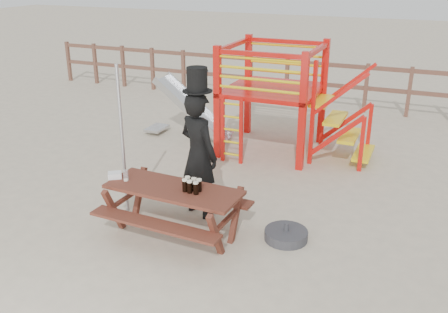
% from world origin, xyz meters
% --- Properties ---
extents(ground, '(60.00, 60.00, 0.00)m').
position_xyz_m(ground, '(0.00, 0.00, 0.00)').
color(ground, beige).
rests_on(ground, ground).
extents(back_fence, '(15.09, 0.09, 1.20)m').
position_xyz_m(back_fence, '(0.00, 7.00, 0.74)').
color(back_fence, brown).
rests_on(back_fence, ground).
extents(playground_fort, '(4.71, 1.84, 2.10)m').
position_xyz_m(playground_fort, '(0.12, 3.58, 1.07)').
color(playground_fort, red).
rests_on(playground_fort, ground).
extents(picnic_table, '(1.86, 1.33, 0.70)m').
position_xyz_m(picnic_table, '(0.05, -0.11, 0.44)').
color(picnic_table, brown).
rests_on(picnic_table, ground).
extents(man_with_hat, '(0.79, 0.67, 2.17)m').
position_xyz_m(man_with_hat, '(0.08, 0.60, 0.97)').
color(man_with_hat, black).
rests_on(man_with_hat, ground).
extents(metal_pole, '(0.05, 0.05, 2.20)m').
position_xyz_m(metal_pole, '(-0.94, 0.24, 1.10)').
color(metal_pole, '#B2B2B7').
rests_on(metal_pole, ground).
extents(parasol_base, '(0.58, 0.58, 0.25)m').
position_xyz_m(parasol_base, '(1.47, 0.36, 0.07)').
color(parasol_base, '#343439').
rests_on(parasol_base, ground).
extents(paper_bag, '(0.23, 0.22, 0.08)m').
position_xyz_m(paper_bag, '(-0.84, -0.14, 0.74)').
color(paper_bag, white).
rests_on(paper_bag, picnic_table).
extents(stout_pints, '(0.24, 0.18, 0.17)m').
position_xyz_m(stout_pints, '(0.32, -0.11, 0.79)').
color(stout_pints, black).
rests_on(stout_pints, picnic_table).
extents(empty_glasses, '(0.07, 0.07, 0.15)m').
position_xyz_m(empty_glasses, '(-0.65, -0.16, 0.77)').
color(empty_glasses, silver).
rests_on(empty_glasses, picnic_table).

